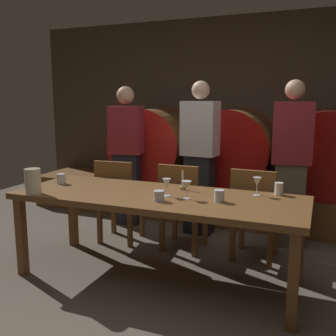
{
  "coord_description": "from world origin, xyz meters",
  "views": [
    {
      "loc": [
        0.99,
        -2.46,
        1.49
      ],
      "look_at": [
        -0.32,
        0.78,
        0.86
      ],
      "focal_mm": 40.99,
      "sensor_mm": 36.0,
      "label": 1
    }
  ],
  "objects": [
    {
      "name": "cup_center_left",
      "position": [
        -0.14,
        0.14,
        0.77
      ],
      "size": [
        0.08,
        0.08,
        0.08
      ],
      "primitive_type": "cylinder",
      "color": "silver",
      "rests_on": "dining_table"
    },
    {
      "name": "cup_far_right",
      "position": [
        0.69,
        0.68,
        0.78
      ],
      "size": [
        0.07,
        0.07,
        0.1
      ],
      "primitive_type": "cylinder",
      "color": "white",
      "rests_on": "dining_table"
    },
    {
      "name": "wine_barrel_center",
      "position": [
        -0.01,
        2.19,
        0.9
      ],
      "size": [
        0.96,
        0.91,
        0.96
      ],
      "color": "brown",
      "rests_on": "barrel_shelf"
    },
    {
      "name": "chair_left",
      "position": [
        -0.95,
        0.94,
        0.49
      ],
      "size": [
        0.43,
        0.43,
        0.88
      ],
      "rotation": [
        0.0,
        0.0,
        3.23
      ],
      "color": "brown",
      "rests_on": "ground"
    },
    {
      "name": "guest_left",
      "position": [
        -1.16,
        1.54,
        0.84
      ],
      "size": [
        0.41,
        0.3,
        1.64
      ],
      "rotation": [
        0.0,
        0.0,
        3.3
      ],
      "color": "black",
      "rests_on": "ground"
    },
    {
      "name": "wine_barrel_left",
      "position": [
        -1.07,
        2.19,
        0.9
      ],
      "size": [
        0.96,
        0.91,
        0.96
      ],
      "color": "brown",
      "rests_on": "barrel_shelf"
    },
    {
      "name": "wine_glass_right",
      "position": [
        0.53,
        0.6,
        0.83
      ],
      "size": [
        0.07,
        0.07,
        0.15
      ],
      "color": "white",
      "rests_on": "dining_table"
    },
    {
      "name": "barrel_shelf",
      "position": [
        0.0,
        2.19,
        0.21
      ],
      "size": [
        5.47,
        0.9,
        0.43
      ],
      "primitive_type": "cube",
      "color": "brown",
      "rests_on": "ground"
    },
    {
      "name": "guest_center",
      "position": [
        -0.24,
        1.52,
        0.86
      ],
      "size": [
        0.4,
        0.28,
        1.69
      ],
      "rotation": [
        0.0,
        0.0,
        3.05
      ],
      "color": "black",
      "rests_on": "ground"
    },
    {
      "name": "cup_far_left",
      "position": [
        -1.22,
        0.37,
        0.77
      ],
      "size": [
        0.08,
        0.08,
        0.09
      ],
      "primitive_type": "cylinder",
      "color": "silver",
      "rests_on": "dining_table"
    },
    {
      "name": "chair_right",
      "position": [
        0.46,
        0.97,
        0.49
      ],
      "size": [
        0.42,
        0.42,
        0.88
      ],
      "rotation": [
        0.0,
        0.0,
        3.09
      ],
      "color": "brown",
      "rests_on": "ground"
    },
    {
      "name": "dining_table",
      "position": [
        -0.23,
        0.32,
        0.66
      ],
      "size": [
        2.38,
        0.85,
        0.73
      ],
      "color": "brown",
      "rests_on": "ground"
    },
    {
      "name": "guest_right",
      "position": [
        0.72,
        1.5,
        0.86
      ],
      "size": [
        0.4,
        0.28,
        1.68
      ],
      "rotation": [
        0.0,
        0.0,
        3.24
      ],
      "color": "brown",
      "rests_on": "ground"
    },
    {
      "name": "wine_barrel_right",
      "position": [
        1.05,
        2.19,
        0.9
      ],
      "size": [
        0.96,
        0.91,
        0.96
      ],
      "color": "brown",
      "rests_on": "barrel_shelf"
    },
    {
      "name": "cup_center_right",
      "position": [
        0.3,
        0.29,
        0.77
      ],
      "size": [
        0.08,
        0.08,
        0.09
      ],
      "primitive_type": "cylinder",
      "color": "silver",
      "rests_on": "dining_table"
    },
    {
      "name": "back_wall",
      "position": [
        0.0,
        2.74,
        1.28
      ],
      "size": [
        6.08,
        0.24,
        2.56
      ],
      "primitive_type": "cube",
      "color": "#473A2D",
      "rests_on": "ground"
    },
    {
      "name": "pitcher",
      "position": [
        -1.18,
        -0.03,
        0.83
      ],
      "size": [
        0.13,
        0.13,
        0.21
      ],
      "color": "beige",
      "rests_on": "dining_table"
    },
    {
      "name": "chair_center",
      "position": [
        -0.25,
        0.97,
        0.49
      ],
      "size": [
        0.4,
        0.4,
        0.88
      ],
      "rotation": [
        0.0,
        0.0,
        3.13
      ],
      "color": "brown",
      "rests_on": "ground"
    },
    {
      "name": "wine_glass_left",
      "position": [
        -0.14,
        0.31,
        0.83
      ],
      "size": [
        0.07,
        0.07,
        0.14
      ],
      "color": "white",
      "rests_on": "dining_table"
    },
    {
      "name": "wine_glass_center",
      "position": [
        0.04,
        0.28,
        0.83
      ],
      "size": [
        0.08,
        0.08,
        0.14
      ],
      "color": "white",
      "rests_on": "dining_table"
    },
    {
      "name": "ground_plane",
      "position": [
        0.0,
        0.0,
        0.0
      ],
      "size": [
        7.91,
        7.91,
        0.0
      ],
      "primitive_type": "plane",
      "color": "brown"
    },
    {
      "name": "candle_center",
      "position": [
        -0.1,
        0.57,
        0.77
      ],
      "size": [
        0.05,
        0.05,
        0.19
      ],
      "color": "olive",
      "rests_on": "dining_table"
    }
  ]
}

